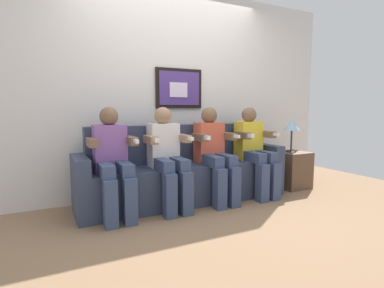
{
  "coord_description": "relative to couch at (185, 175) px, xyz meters",
  "views": [
    {
      "loc": [
        -1.49,
        -2.83,
        1.09
      ],
      "look_at": [
        0.0,
        0.15,
        0.7
      ],
      "focal_mm": 28.13,
      "sensor_mm": 36.0,
      "label": 1
    }
  ],
  "objects": [
    {
      "name": "person_rightmost",
      "position": [
        0.88,
        -0.17,
        0.29
      ],
      "size": [
        0.46,
        0.56,
        1.11
      ],
      "color": "yellow",
      "rests_on": "ground_plane"
    },
    {
      "name": "person_right_center",
      "position": [
        0.29,
        -0.17,
        0.29
      ],
      "size": [
        0.46,
        0.56,
        1.11
      ],
      "color": "#D8593F",
      "rests_on": "ground_plane"
    },
    {
      "name": "side_table_right",
      "position": [
        1.59,
        -0.11,
        -0.06
      ],
      "size": [
        0.4,
        0.4,
        0.5
      ],
      "color": "brown",
      "rests_on": "ground_plane"
    },
    {
      "name": "couch",
      "position": [
        0.0,
        0.0,
        0.0
      ],
      "size": [
        2.49,
        0.58,
        0.9
      ],
      "color": "#333D56",
      "rests_on": "ground_plane"
    },
    {
      "name": "back_wall_assembly",
      "position": [
        0.0,
        0.44,
        0.99
      ],
      "size": [
        4.89,
        0.1,
        2.6
      ],
      "color": "silver",
      "rests_on": "ground_plane"
    },
    {
      "name": "table_lamp",
      "position": [
        1.57,
        -0.1,
        0.55
      ],
      "size": [
        0.22,
        0.22,
        0.46
      ],
      "color": "#333338",
      "rests_on": "side_table_right"
    },
    {
      "name": "person_left_center",
      "position": [
        -0.29,
        -0.17,
        0.29
      ],
      "size": [
        0.46,
        0.56,
        1.11
      ],
      "color": "white",
      "rests_on": "ground_plane"
    },
    {
      "name": "ground_plane",
      "position": [
        0.0,
        -0.33,
        -0.31
      ],
      "size": [
        6.35,
        6.35,
        0.0
      ],
      "primitive_type": "plane",
      "color": "#8C6B4C"
    },
    {
      "name": "person_leftmost",
      "position": [
        -0.88,
        -0.17,
        0.29
      ],
      "size": [
        0.46,
        0.56,
        1.11
      ],
      "color": "#8C59A5",
      "rests_on": "ground_plane"
    },
    {
      "name": "spare_remote_on_table",
      "position": [
        1.53,
        -0.12,
        0.2
      ],
      "size": [
        0.04,
        0.13,
        0.02
      ],
      "primitive_type": "cube",
      "color": "white",
      "rests_on": "side_table_right"
    }
  ]
}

